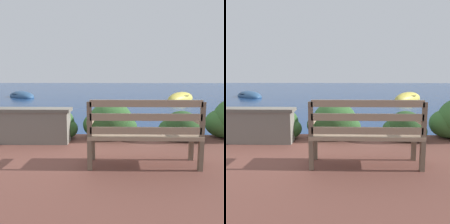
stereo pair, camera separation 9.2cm
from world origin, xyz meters
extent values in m
plane|color=navy|center=(0.00, 0.00, 0.00)|extent=(80.00, 80.00, 0.00)
cube|color=brown|center=(0.46, -1.56, 0.42)|extent=(0.06, 0.06, 0.40)
cube|color=brown|center=(1.90, -1.56, 0.42)|extent=(0.06, 0.06, 0.40)
cube|color=brown|center=(0.46, -1.98, 0.42)|extent=(0.06, 0.06, 0.40)
cube|color=brown|center=(1.90, -1.98, 0.42)|extent=(0.06, 0.06, 0.40)
cube|color=gray|center=(1.18, -1.77, 0.65)|extent=(1.50, 0.48, 0.05)
cube|color=gray|center=(1.18, -1.98, 0.75)|extent=(1.42, 0.03, 0.09)
cube|color=gray|center=(1.18, -1.98, 0.93)|extent=(1.42, 0.03, 0.09)
cube|color=gray|center=(1.18, -1.98, 1.10)|extent=(1.42, 0.03, 0.09)
cube|color=brown|center=(0.46, -1.98, 0.90)|extent=(0.06, 0.03, 0.45)
cube|color=brown|center=(1.90, -1.98, 0.90)|extent=(0.06, 0.03, 0.45)
cube|color=gray|center=(0.46, -1.77, 0.85)|extent=(0.07, 0.43, 0.05)
cube|color=gray|center=(1.90, -1.77, 0.85)|extent=(0.07, 0.43, 0.05)
cube|color=slate|center=(-0.92, -0.66, 0.51)|extent=(1.70, 0.35, 0.58)
cube|color=#635F56|center=(-0.92, -0.66, 0.83)|extent=(1.78, 0.39, 0.06)
ellipsoid|color=#284C23|center=(-0.39, -0.35, 0.53)|extent=(0.73, 0.65, 0.62)
ellipsoid|color=#284C23|center=(-0.58, -0.30, 0.44)|extent=(0.54, 0.49, 0.44)
ellipsoid|color=#284C23|center=(-0.20, -0.39, 0.42)|extent=(0.51, 0.46, 0.40)
ellipsoid|color=#2D5628|center=(0.69, -0.32, 0.58)|extent=(0.85, 0.77, 0.72)
ellipsoid|color=#2D5628|center=(0.45, -0.26, 0.48)|extent=(0.64, 0.57, 0.51)
ellipsoid|color=#2D5628|center=(0.90, -0.36, 0.45)|extent=(0.60, 0.54, 0.47)
ellipsoid|color=#284C23|center=(2.04, -0.44, 0.50)|extent=(0.66, 0.60, 0.56)
ellipsoid|color=#284C23|center=(1.86, -0.39, 0.42)|extent=(0.50, 0.45, 0.40)
ellipsoid|color=#284C23|center=(2.20, -0.47, 0.40)|extent=(0.46, 0.42, 0.36)
ellipsoid|color=#38662D|center=(2.92, -0.20, 0.50)|extent=(0.71, 0.64, 0.57)
ellipsoid|color=#DBC64C|center=(4.46, 9.37, 0.06)|extent=(2.39, 2.64, 0.83)
torus|color=olive|center=(4.46, 9.37, 0.29)|extent=(1.31, 1.31, 0.07)
cube|color=#846647|center=(4.20, 9.06, 0.26)|extent=(0.64, 0.55, 0.04)
cube|color=#846647|center=(4.67, 9.63, 0.26)|extent=(0.64, 0.55, 0.04)
ellipsoid|color=#2D517A|center=(-5.51, 11.12, 0.05)|extent=(2.68, 2.68, 0.69)
torus|color=#2D4157|center=(-5.51, 11.12, 0.24)|extent=(1.68, 1.68, 0.07)
cube|color=#846647|center=(-5.79, 11.40, 0.21)|extent=(0.75, 0.75, 0.04)
cube|color=#846647|center=(-5.28, 10.89, 0.21)|extent=(0.75, 0.75, 0.04)
camera|label=1|loc=(0.83, -5.11, 1.46)|focal=40.00mm
camera|label=2|loc=(0.92, -5.10, 1.46)|focal=40.00mm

